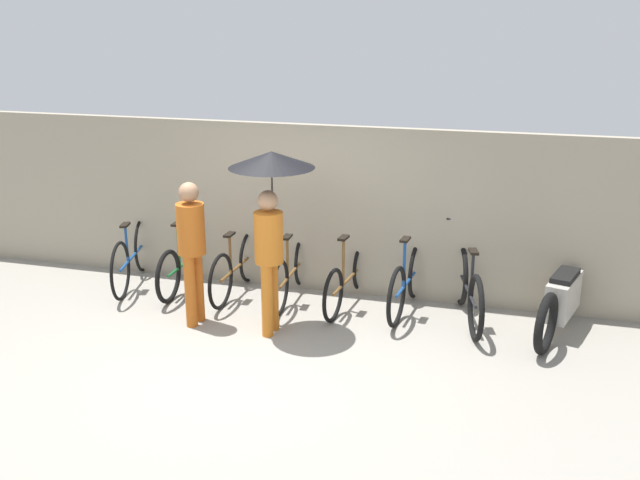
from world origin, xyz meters
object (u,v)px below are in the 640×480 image
at_px(parked_bicycle_6, 468,289).
at_px(parked_bicycle_3, 292,271).
at_px(parked_bicycle_2, 236,267).
at_px(parked_bicycle_5, 407,281).
at_px(parked_bicycle_0, 132,255).
at_px(parked_bicycle_4, 348,277).
at_px(motorcycle, 563,298).
at_px(parked_bicycle_1, 186,261).
at_px(pedestrian_leading, 192,243).
at_px(pedestrian_center, 270,195).

bearing_deg(parked_bicycle_6, parked_bicycle_3, 73.92).
relative_size(parked_bicycle_2, parked_bicycle_5, 1.00).
relative_size(parked_bicycle_0, parked_bicycle_4, 1.02).
height_order(parked_bicycle_5, parked_bicycle_6, parked_bicycle_6).
height_order(parked_bicycle_2, parked_bicycle_6, parked_bicycle_6).
bearing_deg(parked_bicycle_5, motorcycle, -87.49).
xyz_separation_m(parked_bicycle_2, parked_bicycle_5, (2.21, 0.04, 0.01)).
distance_m(parked_bicycle_1, parked_bicycle_4, 2.21).
xyz_separation_m(parked_bicycle_5, pedestrian_leading, (-2.33, -1.04, 0.62)).
bearing_deg(parked_bicycle_4, pedestrian_center, 151.28).
distance_m(parked_bicycle_6, pedestrian_leading, 3.26).
bearing_deg(parked_bicycle_2, parked_bicycle_6, -90.38).
distance_m(parked_bicycle_0, parked_bicycle_4, 2.95).
distance_m(parked_bicycle_2, parked_bicycle_6, 2.94).
bearing_deg(parked_bicycle_0, parked_bicycle_2, -102.41).
distance_m(parked_bicycle_5, parked_bicycle_6, 0.74).
xyz_separation_m(parked_bicycle_0, parked_bicycle_2, (1.47, 0.04, -0.03)).
bearing_deg(parked_bicycle_1, parked_bicycle_2, -96.48).
height_order(parked_bicycle_6, pedestrian_leading, pedestrian_leading).
height_order(parked_bicycle_1, parked_bicycle_5, parked_bicycle_5).
height_order(parked_bicycle_2, parked_bicycle_4, parked_bicycle_2).
distance_m(parked_bicycle_1, parked_bicycle_3, 1.47).
height_order(parked_bicycle_3, pedestrian_center, pedestrian_center).
relative_size(parked_bicycle_1, pedestrian_center, 0.85).
bearing_deg(pedestrian_leading, parked_bicycle_5, 28.18).
height_order(parked_bicycle_4, motorcycle, parked_bicycle_4).
relative_size(parked_bicycle_1, parked_bicycle_4, 1.01).
bearing_deg(parked_bicycle_0, parked_bicycle_5, -102.63).
bearing_deg(parked_bicycle_2, parked_bicycle_3, -85.98).
distance_m(parked_bicycle_0, parked_bicycle_2, 1.47).
bearing_deg(parked_bicycle_4, parked_bicycle_5, -85.63).
relative_size(pedestrian_leading, motorcycle, 0.86).
height_order(parked_bicycle_6, pedestrian_center, pedestrian_center).
relative_size(parked_bicycle_1, motorcycle, 0.89).
distance_m(parked_bicycle_4, parked_bicycle_6, 1.47).
xyz_separation_m(parked_bicycle_3, pedestrian_center, (0.08, -0.96, 1.24)).
relative_size(parked_bicycle_0, pedestrian_leading, 1.05).
relative_size(parked_bicycle_1, parked_bicycle_3, 1.03).
relative_size(parked_bicycle_6, pedestrian_leading, 1.03).
bearing_deg(parked_bicycle_6, pedestrian_leading, 93.54).
height_order(parked_bicycle_4, pedestrian_center, pedestrian_center).
xyz_separation_m(parked_bicycle_4, pedestrian_leading, (-1.59, -1.05, 0.65)).
height_order(parked_bicycle_1, parked_bicycle_3, parked_bicycle_1).
height_order(parked_bicycle_4, parked_bicycle_5, parked_bicycle_5).
bearing_deg(parked_bicycle_3, parked_bicycle_4, -91.59).
height_order(parked_bicycle_3, pedestrian_leading, pedestrian_leading).
xyz_separation_m(parked_bicycle_2, pedestrian_center, (0.82, -0.92, 1.23)).
distance_m(parked_bicycle_1, parked_bicycle_2, 0.74).
xyz_separation_m(parked_bicycle_0, motorcycle, (5.48, -0.02, -0.01)).
bearing_deg(parked_bicycle_4, parked_bicycle_1, 95.33).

